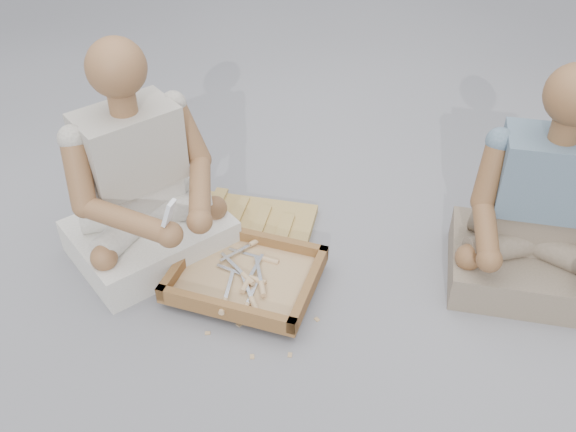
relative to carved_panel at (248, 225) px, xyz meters
The scene contains 27 objects.
ground 0.42m from the carved_panel, 40.45° to the right, with size 60.00×60.00×0.00m, color gray.
carved_panel is the anchor object (origin of this frame).
tool_tray 0.36m from the carved_panel, 56.31° to the right, with size 0.63×0.55×0.07m.
chisel_0 0.28m from the carved_panel, 40.37° to the right, with size 0.22×0.05×0.02m.
chisel_1 0.38m from the carved_panel, 56.73° to the right, with size 0.21×0.09×0.02m.
chisel_2 0.20m from the carved_panel, 48.50° to the right, with size 0.08×0.22×0.02m.
chisel_3 0.39m from the carved_panel, 52.05° to the right, with size 0.22×0.03×0.02m.
chisel_4 0.41m from the carved_panel, 54.93° to the right, with size 0.07×0.22×0.02m.
chisel_5 0.53m from the carved_panel, 55.55° to the right, with size 0.08×0.22×0.02m.
chisel_6 0.53m from the carved_panel, 64.30° to the right, with size 0.11×0.21×0.02m.
chisel_7 0.44m from the carved_panel, 48.00° to the right, with size 0.16×0.18×0.02m.
chisel_8 0.51m from the carved_panel, 53.04° to the right, with size 0.18×0.15×0.02m.
wood_chip_0 0.34m from the carved_panel, 41.05° to the right, with size 0.02×0.01×0.00m, color tan.
wood_chip_1 0.41m from the carved_panel, 67.95° to the right, with size 0.02×0.01×0.00m, color tan.
wood_chip_2 0.44m from the carved_panel, 75.22° to the right, with size 0.02×0.01×0.00m, color tan.
wood_chip_3 0.61m from the carved_panel, 69.10° to the right, with size 0.02×0.01×0.00m, color tan.
wood_chip_4 0.45m from the carved_panel, 88.57° to the right, with size 0.02×0.01×0.00m, color tan.
wood_chip_5 0.60m from the carved_panel, 29.88° to the right, with size 0.02×0.01×0.00m, color tan.
wood_chip_6 0.72m from the carved_panel, 43.33° to the right, with size 0.02×0.01×0.00m, color tan.
wood_chip_7 0.33m from the carved_panel, 51.20° to the right, with size 0.02×0.01×0.00m, color tan.
wood_chip_8 0.71m from the carved_panel, 53.95° to the right, with size 0.02×0.01×0.00m, color tan.
wood_chip_9 0.09m from the carved_panel, 118.85° to the left, with size 0.02×0.01×0.00m, color tan.
wood_chip_10 0.35m from the carved_panel, ahead, with size 0.02×0.01×0.00m, color tan.
wood_chip_11 0.56m from the carved_panel, 58.62° to the right, with size 0.02×0.01×0.00m, color tan.
craftsman 0.51m from the carved_panel, 128.61° to the right, with size 0.70×0.72×0.93m.
companion 1.19m from the carved_panel, 16.91° to the left, with size 0.70×0.63×0.91m.
mobile_phone 0.66m from the carved_panel, 85.61° to the right, with size 0.06×0.05×0.11m.
Camera 1 is at (0.98, -1.47, 1.80)m, focal length 40.00 mm.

